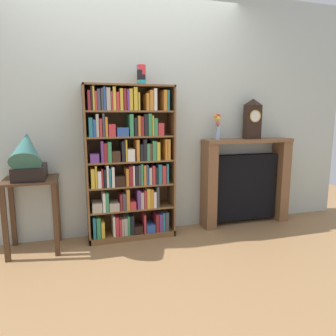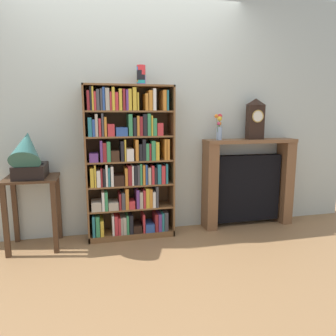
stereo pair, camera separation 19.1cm
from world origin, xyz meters
TOP-DOWN VIEW (x-y plane):
  - ground_plane at (0.00, 0.00)m, footprint 8.03×6.40m
  - wall_back at (0.21, 0.29)m, footprint 5.03×0.08m
  - bookshelf at (-0.01, 0.10)m, footprint 0.90×0.28m
  - cup_stack at (0.13, 0.12)m, footprint 0.09×0.09m
  - side_table_left at (-0.95, 0.03)m, footprint 0.48×0.43m
  - gramophone at (-0.95, -0.05)m, footprint 0.28×0.51m
  - fireplace_mantel at (1.38, 0.14)m, footprint 1.07×0.25m
  - mantel_clock at (1.43, 0.12)m, footprint 0.18×0.11m
  - flower_vase at (0.99, 0.13)m, footprint 0.13×0.15m

SIDE VIEW (x-z plane):
  - ground_plane at x=0.00m, z-range -0.02..0.00m
  - fireplace_mantel at x=1.38m, z-range -0.01..1.01m
  - side_table_left at x=-0.95m, z-range 0.15..0.86m
  - bookshelf at x=-0.01m, z-range -0.03..1.56m
  - gramophone at x=-0.95m, z-range 0.67..1.19m
  - flower_vase at x=0.99m, z-range 1.02..1.30m
  - mantel_clock at x=1.43m, z-range 1.02..1.47m
  - wall_back at x=0.21m, z-range 0.00..2.60m
  - cup_stack at x=0.13m, z-range 1.59..1.78m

